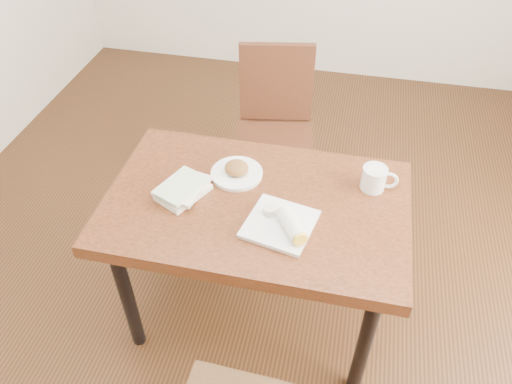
% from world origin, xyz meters
% --- Properties ---
extents(ground, '(4.00, 5.00, 0.01)m').
position_xyz_m(ground, '(0.00, 0.00, -0.01)').
color(ground, '#472814').
rests_on(ground, ground).
extents(table, '(1.21, 0.76, 0.75)m').
position_xyz_m(table, '(0.00, 0.00, 0.66)').
color(table, brown).
rests_on(table, ground).
extents(chair_far, '(0.49, 0.49, 0.95)m').
position_xyz_m(chair_far, '(-0.08, 0.86, 0.55)').
color(chair_far, '#482114').
rests_on(chair_far, ground).
extents(plate_scone, '(0.22, 0.22, 0.07)m').
position_xyz_m(plate_scone, '(-0.11, 0.14, 0.77)').
color(plate_scone, white).
rests_on(plate_scone, table).
extents(coffee_mug, '(0.15, 0.10, 0.10)m').
position_xyz_m(coffee_mug, '(0.45, 0.18, 0.80)').
color(coffee_mug, white).
rests_on(coffee_mug, table).
extents(plate_burrito, '(0.29, 0.29, 0.08)m').
position_xyz_m(plate_burrito, '(0.13, -0.13, 0.78)').
color(plate_burrito, white).
rests_on(plate_burrito, table).
extents(book_stack, '(0.22, 0.24, 0.05)m').
position_xyz_m(book_stack, '(-0.29, -0.02, 0.78)').
color(book_stack, white).
rests_on(book_stack, table).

